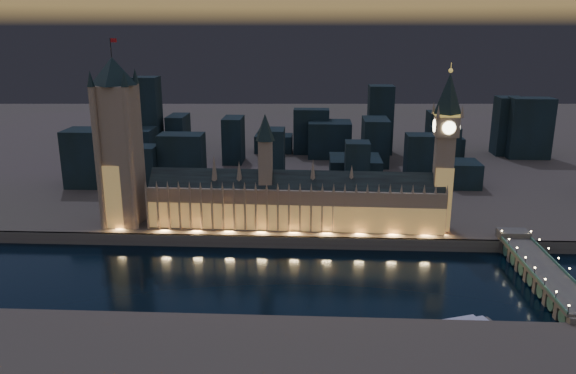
{
  "coord_description": "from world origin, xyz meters",
  "views": [
    {
      "loc": [
        23.12,
        -304.33,
        141.39
      ],
      "look_at": [
        5.0,
        55.0,
        38.0
      ],
      "focal_mm": 35.0,
      "sensor_mm": 36.0,
      "label": 1
    }
  ],
  "objects_px": {
    "victoria_tower": "(118,135)",
    "westminster_bridge": "(541,273)",
    "palace_of_westminster": "(294,201)",
    "elizabeth_tower": "(445,139)",
    "river_boat": "(456,326)"
  },
  "relations": [
    {
      "from": "elizabeth_tower",
      "to": "westminster_bridge",
      "type": "xyz_separation_m",
      "value": [
        44.45,
        -65.37,
        -64.1
      ]
    },
    {
      "from": "palace_of_westminster",
      "to": "river_boat",
      "type": "relative_size",
      "value": 4.66
    },
    {
      "from": "victoria_tower",
      "to": "river_boat",
      "type": "distance_m",
      "value": 245.24
    },
    {
      "from": "elizabeth_tower",
      "to": "westminster_bridge",
      "type": "relative_size",
      "value": 0.98
    },
    {
      "from": "palace_of_westminster",
      "to": "elizabeth_tower",
      "type": "xyz_separation_m",
      "value": [
        99.45,
        0.18,
        43.71
      ]
    },
    {
      "from": "palace_of_westminster",
      "to": "westminster_bridge",
      "type": "distance_m",
      "value": 159.28
    },
    {
      "from": "palace_of_westminster",
      "to": "westminster_bridge",
      "type": "height_order",
      "value": "palace_of_westminster"
    },
    {
      "from": "palace_of_westminster",
      "to": "westminster_bridge",
      "type": "relative_size",
      "value": 1.79
    },
    {
      "from": "river_boat",
      "to": "palace_of_westminster",
      "type": "bearing_deg",
      "value": 125.02
    },
    {
      "from": "victoria_tower",
      "to": "river_boat",
      "type": "bearing_deg",
      "value": -30.64
    },
    {
      "from": "palace_of_westminster",
      "to": "westminster_bridge",
      "type": "xyz_separation_m",
      "value": [
        143.89,
        -65.18,
        -20.39
      ]
    },
    {
      "from": "victoria_tower",
      "to": "westminster_bridge",
      "type": "distance_m",
      "value": 278.09
    },
    {
      "from": "palace_of_westminster",
      "to": "elizabeth_tower",
      "type": "bearing_deg",
      "value": 0.11
    },
    {
      "from": "palace_of_westminster",
      "to": "victoria_tower",
      "type": "bearing_deg",
      "value": 179.91
    },
    {
      "from": "victoria_tower",
      "to": "westminster_bridge",
      "type": "relative_size",
      "value": 1.12
    }
  ]
}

